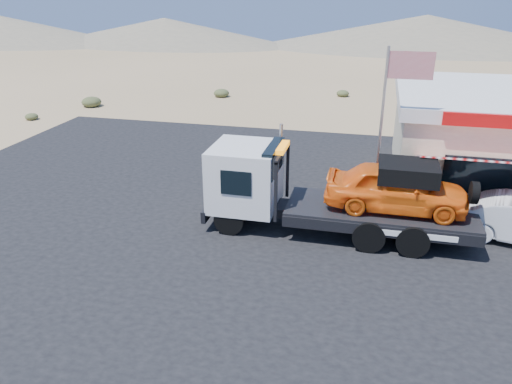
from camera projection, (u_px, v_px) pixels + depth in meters
ground at (214, 258)px, 15.50m from camera, size 120.00×120.00×0.00m
asphalt_lot at (294, 223)px, 17.76m from camera, size 32.00×24.00×0.02m
tow_truck at (332, 188)px, 16.60m from camera, size 8.81×2.61×2.95m
flagpole at (389, 114)px, 17.01m from camera, size 1.55×0.10×6.00m
desert_scrub at (35, 132)px, 27.60m from camera, size 26.65×33.88×0.72m
distant_hills at (272, 32)px, 66.32m from camera, size 126.00×48.00×4.20m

